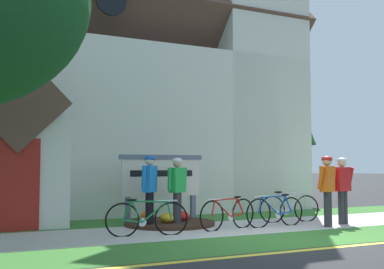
# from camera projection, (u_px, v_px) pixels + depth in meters

# --- Properties ---
(ground) EXTENTS (140.00, 140.00, 0.00)m
(ground) POSITION_uv_depth(u_px,v_px,m) (198.00, 219.00, 13.15)
(ground) COLOR #2B2B2D
(sidewalk_slab) EXTENTS (32.00, 2.45, 0.01)m
(sidewalk_slab) POSITION_uv_depth(u_px,v_px,m) (146.00, 233.00, 10.34)
(sidewalk_slab) COLOR #B7B5AD
(sidewalk_slab) RESTS_ON ground
(grass_verge) EXTENTS (32.00, 1.80, 0.01)m
(grass_verge) POSITION_uv_depth(u_px,v_px,m) (186.00, 248.00, 8.42)
(grass_verge) COLOR #38722D
(grass_verge) RESTS_ON ground
(church_lawn) EXTENTS (24.00, 1.86, 0.01)m
(church_lawn) POSITION_uv_depth(u_px,v_px,m) (118.00, 222.00, 12.29)
(church_lawn) COLOR #38722D
(church_lawn) RESTS_ON ground
(curb_paint_stripe) EXTENTS (28.00, 0.16, 0.01)m
(curb_paint_stripe) POSITION_uv_depth(u_px,v_px,m) (214.00, 259.00, 7.47)
(curb_paint_stripe) COLOR yellow
(curb_paint_stripe) RESTS_ON ground
(church_building) EXTENTS (14.78, 9.86, 12.98)m
(church_building) POSITION_uv_depth(u_px,v_px,m) (98.00, 78.00, 17.04)
(church_building) COLOR silver
(church_building) RESTS_ON ground
(church_sign) EXTENTS (2.26, 0.21, 1.76)m
(church_sign) POSITION_uv_depth(u_px,v_px,m) (161.00, 177.00, 12.31)
(church_sign) COLOR slate
(church_sign) RESTS_ON ground
(flower_bed) EXTENTS (2.25, 2.25, 0.34)m
(flower_bed) POSITION_uv_depth(u_px,v_px,m) (169.00, 222.00, 11.71)
(flower_bed) COLOR #382319
(flower_bed) RESTS_ON ground
(bicycle_silver) EXTENTS (1.73, 0.38, 0.80)m
(bicycle_silver) POSITION_uv_depth(u_px,v_px,m) (147.00, 218.00, 9.92)
(bicycle_silver) COLOR black
(bicycle_silver) RESTS_ON ground
(bicycle_yellow) EXTENTS (1.71, 0.14, 0.80)m
(bicycle_yellow) POSITION_uv_depth(u_px,v_px,m) (275.00, 211.00, 11.47)
(bicycle_yellow) COLOR black
(bicycle_yellow) RESTS_ON ground
(bicycle_black) EXTENTS (1.67, 0.46, 0.78)m
(bicycle_black) POSITION_uv_depth(u_px,v_px,m) (228.00, 214.00, 10.93)
(bicycle_black) COLOR black
(bicycle_black) RESTS_ON ground
(bicycle_orange) EXTENTS (1.69, 0.32, 0.83)m
(bicycle_orange) POSITION_uv_depth(u_px,v_px,m) (289.00, 208.00, 12.39)
(bicycle_orange) COLOR black
(bicycle_orange) RESTS_ON ground
(cyclist_in_red_jersey) EXTENTS (0.66, 0.31, 1.68)m
(cyclist_in_red_jersey) POSITION_uv_depth(u_px,v_px,m) (342.00, 185.00, 11.99)
(cyclist_in_red_jersey) COLOR #2D2D33
(cyclist_in_red_jersey) RESTS_ON ground
(cyclist_in_orange_jersey) EXTENTS (0.53, 0.52, 1.73)m
(cyclist_in_orange_jersey) POSITION_uv_depth(u_px,v_px,m) (150.00, 185.00, 11.18)
(cyclist_in_orange_jersey) COLOR black
(cyclist_in_orange_jersey) RESTS_ON ground
(cyclist_in_blue_jersey) EXTENTS (0.64, 0.41, 1.72)m
(cyclist_in_blue_jersey) POSITION_uv_depth(u_px,v_px,m) (327.00, 185.00, 11.43)
(cyclist_in_blue_jersey) COLOR #2D2D33
(cyclist_in_blue_jersey) RESTS_ON ground
(cyclist_in_white_jersey) EXTENTS (0.60, 0.43, 1.67)m
(cyclist_in_white_jersey) POSITION_uv_depth(u_px,v_px,m) (177.00, 186.00, 11.48)
(cyclist_in_white_jersey) COLOR #2D2D33
(cyclist_in_white_jersey) RESTS_ON ground
(roadside_conifer) EXTENTS (3.10, 3.10, 6.42)m
(roadside_conifer) POSITION_uv_depth(u_px,v_px,m) (274.00, 92.00, 18.26)
(roadside_conifer) COLOR #4C3823
(roadside_conifer) RESTS_ON ground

